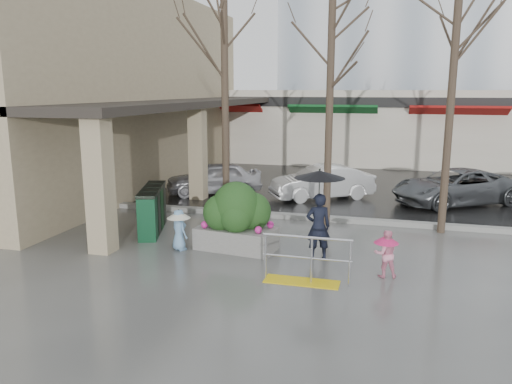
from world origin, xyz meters
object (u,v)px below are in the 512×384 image
at_px(tree_midwest, 331,46).
at_px(car_c, 455,187).
at_px(tree_west, 225,54).
at_px(tree_mideast, 454,58).
at_px(woman, 319,205).
at_px(child_blue, 179,226).
at_px(news_boxes, 152,210).
at_px(child_pink, 386,251).
at_px(car_b, 322,182).
at_px(handrail, 305,266).
at_px(car_a, 214,178).
at_px(planter, 237,217).

xyz_separation_m(tree_midwest, car_c, (4.07, 3.97, -4.60)).
xyz_separation_m(tree_west, tree_mideast, (6.50, 0.00, -0.22)).
bearing_deg(woman, child_blue, -17.73).
bearing_deg(tree_mideast, news_boxes, -165.63).
height_order(tree_mideast, car_c, tree_mideast).
height_order(child_pink, car_b, car_b).
bearing_deg(tree_mideast, woman, -133.52).
distance_m(handrail, news_boxes, 5.63).
relative_size(tree_west, child_pink, 6.45).
bearing_deg(woman, handrail, 67.16).
bearing_deg(car_a, handrail, 4.52).
xyz_separation_m(tree_mideast, car_c, (0.77, 3.97, -4.23)).
xyz_separation_m(tree_midwest, news_boxes, (-4.75, -2.06, -4.59)).
relative_size(handrail, planter, 0.89).
relative_size(tree_west, car_a, 1.84).
xyz_separation_m(tree_west, child_blue, (-0.11, -3.45, -4.45)).
height_order(child_pink, car_a, car_a).
xyz_separation_m(handrail, news_boxes, (-4.91, 2.74, 0.27)).
bearing_deg(woman, tree_west, -64.63).
xyz_separation_m(child_pink, car_c, (2.27, 7.98, 0.04)).
bearing_deg(car_c, car_b, -117.86).
xyz_separation_m(woman, child_blue, (-3.52, -0.20, -0.70)).
distance_m(child_blue, car_c, 10.47).
xyz_separation_m(woman, car_a, (-5.06, 6.64, -0.71)).
xyz_separation_m(woman, planter, (-2.12, 0.27, -0.50)).
bearing_deg(tree_west, news_boxes, -126.89).
bearing_deg(child_blue, tree_mideast, -118.02).
xyz_separation_m(tree_midwest, car_a, (-4.85, 3.38, -4.60)).
bearing_deg(woman, car_a, -73.66).
bearing_deg(tree_midwest, child_pink, -65.82).
bearing_deg(handrail, news_boxes, 150.83).
distance_m(planter, car_b, 6.73).
bearing_deg(car_c, news_boxes, -87.81).
height_order(tree_mideast, news_boxes, tree_mideast).
xyz_separation_m(tree_midwest, child_pink, (1.80, -4.01, -4.64)).
bearing_deg(tree_midwest, planter, -122.61).
distance_m(woman, child_pink, 1.91).
bearing_deg(tree_west, car_c, 28.65).
relative_size(woman, car_a, 0.60).
bearing_deg(car_b, woman, -24.15).
height_order(car_a, car_c, same).
relative_size(planter, car_c, 0.47).
xyz_separation_m(tree_mideast, car_b, (-3.93, 3.62, -4.23)).
bearing_deg(car_b, planter, -42.10).
relative_size(tree_west, tree_midwest, 0.97).
bearing_deg(child_blue, car_c, -100.43).
height_order(tree_midwest, car_b, tree_midwest).
distance_m(car_b, car_c, 4.72).
bearing_deg(woman, news_boxes, -34.51).
relative_size(handrail, tree_west, 0.28).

